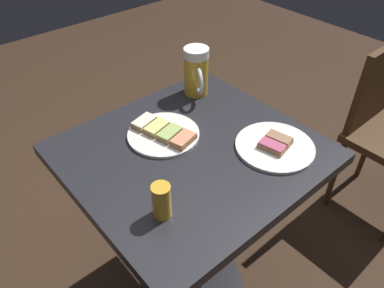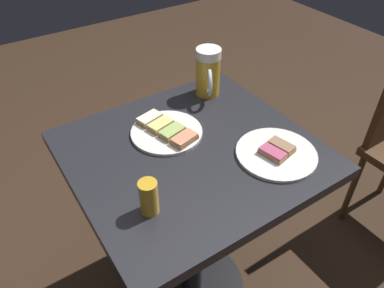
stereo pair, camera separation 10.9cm
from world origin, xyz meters
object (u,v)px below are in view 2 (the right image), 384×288
at_px(beer_mug, 208,73).
at_px(beer_glass_small, 149,197).
at_px(plate_near, 167,131).
at_px(plate_far, 276,153).

distance_m(beer_mug, beer_glass_small, 0.57).
height_order(plate_near, beer_mug, beer_mug).
xyz_separation_m(plate_far, beer_glass_small, (0.02, 0.41, 0.04)).
bearing_deg(beer_glass_small, plate_near, -37.80).
distance_m(plate_near, plate_far, 0.34).
bearing_deg(plate_near, beer_mug, -63.34).
xyz_separation_m(plate_far, beer_mug, (0.39, -0.03, 0.08)).
bearing_deg(beer_glass_small, beer_mug, -49.63).
distance_m(plate_near, beer_glass_small, 0.32).
relative_size(plate_near, beer_glass_small, 2.33).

